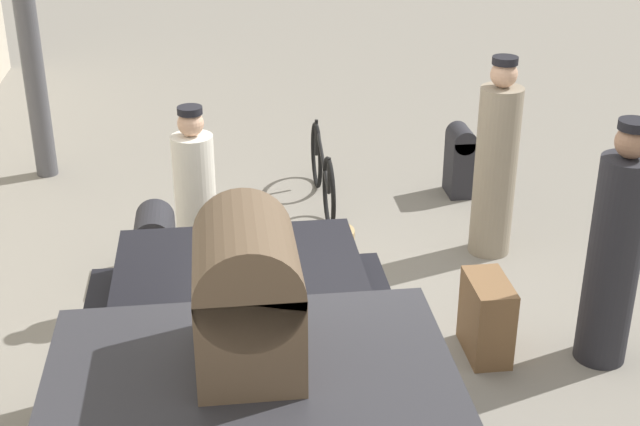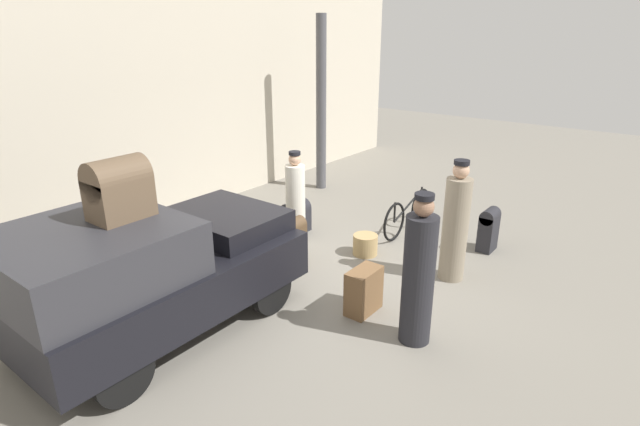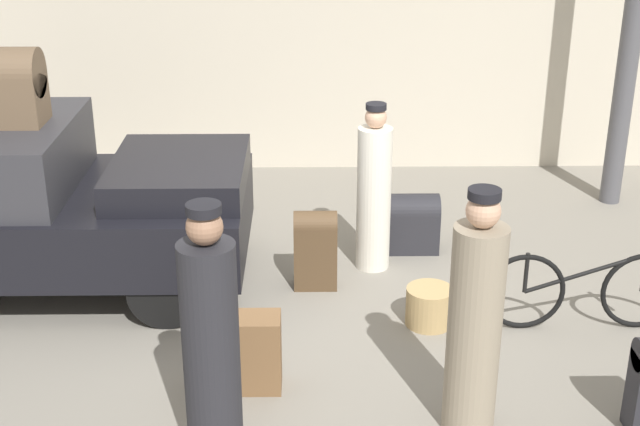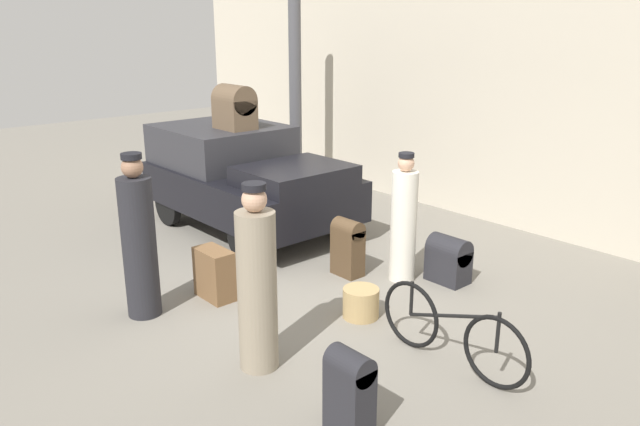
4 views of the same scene
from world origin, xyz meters
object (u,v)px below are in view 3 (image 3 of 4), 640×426
Objects in this scene: bicycle at (583,290)px; porter_lifting_near_truck at (475,324)px; trunk_wicker_pale at (315,247)px; porter_carrying_trunk at (211,347)px; trunk_barrel_dark at (413,221)px; wicker_basket at (429,306)px; truck at (42,198)px; suitcase_small_leather at (247,352)px; porter_with_bicycle at (374,194)px; trunk_on_truck_roof at (5,86)px.

porter_lifting_near_truck is at bearing -130.79° from bicycle.
trunk_wicker_pale is at bearing 115.92° from porter_lifting_near_truck.
trunk_barrel_dark is at bearing 62.86° from porter_carrying_trunk.
wicker_basket is 0.22× the size of porter_lifting_near_truck.
truck is 2.72m from suitcase_small_leather.
trunk_barrel_dark is at bearing 88.98° from wicker_basket.
porter_carrying_trunk is 3.17m from porter_with_bicycle.
trunk_wicker_pale reaches higher than trunk_barrel_dark.
porter_carrying_trunk is at bearing -169.88° from porter_lifting_near_truck.
suitcase_small_leather is at bearing 79.12° from porter_carrying_trunk.
porter_lifting_near_truck is (1.75, 0.31, -0.02)m from porter_carrying_trunk.
wicker_basket is at bearing -13.95° from truck.
wicker_basket is (3.46, -0.86, -0.68)m from truck.
wicker_basket is 0.60× the size of trunk_on_truck_roof.
trunk_wicker_pale is (-0.56, -0.42, -0.36)m from porter_with_bicycle.
porter_lifting_near_truck is (0.09, -1.46, 0.66)m from wicker_basket.
wicker_basket is 0.22× the size of porter_carrying_trunk.
suitcase_small_leather is at bearing -107.72° from trunk_wicker_pale.
truck is 2.08× the size of porter_with_bicycle.
truck is at bearing 168.77° from bicycle.
porter_with_bicycle is 2.71× the size of suitcase_small_leather.
porter_carrying_trunk is 1.12× the size of porter_with_bicycle.
porter_lifting_near_truck is 2.65m from porter_with_bicycle.
truck is at bearing 0.00° from trunk_on_truck_roof.
porter_carrying_trunk is at bearing -55.58° from truck.
trunk_on_truck_roof is at bearing 180.00° from truck.
bicycle is 0.93× the size of porter_lifting_near_truck.
porter_carrying_trunk is at bearing -133.15° from wicker_basket.
wicker_basket is at bearing 46.85° from porter_carrying_trunk.
truck is 5.66× the size of suitcase_small_leather.
trunk_barrel_dark is at bearing 10.72° from truck.
porter_carrying_trunk is 1.01m from suitcase_small_leather.
trunk_on_truck_roof is (-4.93, 0.94, 1.54)m from bicycle.
wicker_basket is at bearing -91.02° from trunk_barrel_dark.
trunk_wicker_pale is at bearing 143.26° from wicker_basket.
truck is 1.06m from trunk_on_truck_roof.
truck is 1.86× the size of porter_carrying_trunk.
porter_lifting_near_truck is at bearing -17.96° from suitcase_small_leather.
porter_lifting_near_truck is 1.10× the size of porter_with_bicycle.
bicycle is 3.43m from porter_carrying_trunk.
porter_carrying_trunk is 1.78m from porter_lifting_near_truck.
trunk_wicker_pale is (-1.06, 2.18, -0.43)m from porter_lifting_near_truck.
bicycle is 1.30m from wicker_basket.
trunk_barrel_dark is (-0.06, 2.98, -0.52)m from porter_lifting_near_truck.
bicycle is 2.81× the size of trunk_barrel_dark.
bicycle is 2.24× the size of trunk_wicker_pale.
porter_carrying_trunk reaches higher than porter_with_bicycle.
porter_carrying_trunk is at bearing -150.11° from bicycle.
porter_carrying_trunk is at bearing -52.87° from trunk_on_truck_roof.
wicker_basket is at bearing 32.12° from suitcase_small_leather.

